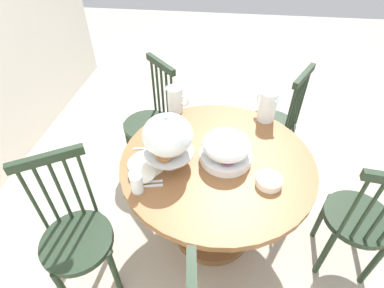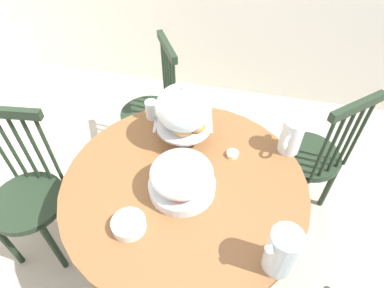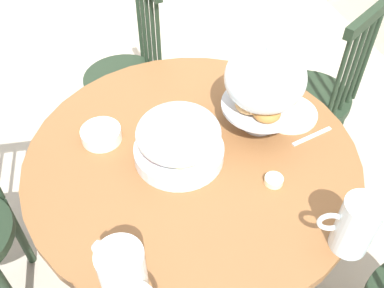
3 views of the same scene
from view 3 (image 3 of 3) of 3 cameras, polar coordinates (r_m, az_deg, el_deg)
The scene contains 16 objects.
ground_plane at distance 2.06m, azimuth 0.68°, elevation -16.19°, with size 10.00×10.00×0.00m, color #A89E8E.
dining_table at distance 1.64m, azimuth -0.00°, elevation -6.72°, with size 1.14×1.14×0.74m.
windsor_chair_far_side at distance 2.21m, azimuth 15.80°, elevation 5.69°, with size 0.46×0.46×0.97m.
windsor_chair_host_seat at distance 2.28m, azimuth -8.53°, elevation 8.61°, with size 0.40×0.40×0.97m.
pastry_stand_with_dome at distance 1.46m, azimuth 9.56°, elevation 8.10°, with size 0.28×0.28×0.34m.
fruit_platter_covered at distance 1.40m, azimuth -1.78°, elevation 0.59°, with size 0.30×0.30×0.18m.
orange_juice_pitcher at distance 1.11m, azimuth -8.87°, elevation -17.21°, with size 0.17×0.14×0.21m.
milk_pitcher at distance 1.27m, azimuth 20.67°, elevation -10.23°, with size 0.11×0.19×0.19m.
china_plate_large at distance 1.65m, azimuth 12.48°, elevation 3.99°, with size 0.22×0.22×0.01m, color white.
china_plate_small at distance 1.70m, azimuth 11.36°, elevation 6.25°, with size 0.15×0.15×0.01m, color white.
cereal_bowl at distance 1.54m, azimuth -11.87°, elevation 1.24°, with size 0.14×0.14×0.04m, color white.
drinking_glass at distance 1.75m, azimuth 10.03°, elevation 9.37°, with size 0.06×0.06×0.11m, color silver.
butter_dish at distance 1.40m, azimuth 10.73°, elevation -4.72°, with size 0.06×0.06×0.02m, color beige.
table_knife at distance 1.73m, azimuth 9.59°, elevation 6.65°, with size 0.17×0.01×0.01m, color silver.
dinner_fork at distance 1.75m, azimuth 9.01°, elevation 7.20°, with size 0.17×0.01×0.01m, color silver.
soup_spoon at distance 1.58m, azimuth 15.57°, elevation 0.91°, with size 0.17×0.01×0.01m, color silver.
Camera 3 is at (0.92, -0.29, 1.82)m, focal length 40.46 mm.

